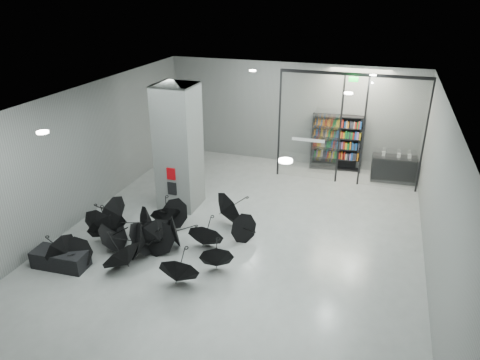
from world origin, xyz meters
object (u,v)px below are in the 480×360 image
(shop_counter, at_px, (394,169))
(umbrella_cluster, at_px, (151,239))
(bench, at_px, (61,259))
(bookshelf, at_px, (337,143))
(column, at_px, (179,148))

(shop_counter, distance_m, umbrella_cluster, 9.35)
(bench, bearing_deg, bookshelf, 53.39)
(column, bearing_deg, umbrella_cluster, -82.47)
(column, bearing_deg, bookshelf, 47.10)
(column, distance_m, bookshelf, 6.55)
(bench, xyz_separation_m, bookshelf, (5.86, 8.95, 0.86))
(umbrella_cluster, bearing_deg, shop_counter, 48.12)
(bench, relative_size, bookshelf, 0.65)
(shop_counter, bearing_deg, bench, -137.50)
(bookshelf, bearing_deg, column, -139.58)
(bench, xyz_separation_m, shop_counter, (8.05, 8.43, 0.25))
(bookshelf, bearing_deg, shop_counter, -20.04)
(bookshelf, xyz_separation_m, umbrella_cluster, (-4.05, -7.48, -0.77))
(column, xyz_separation_m, bookshelf, (4.41, 4.75, -0.92))
(column, xyz_separation_m, shop_counter, (6.60, 4.23, -1.53))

